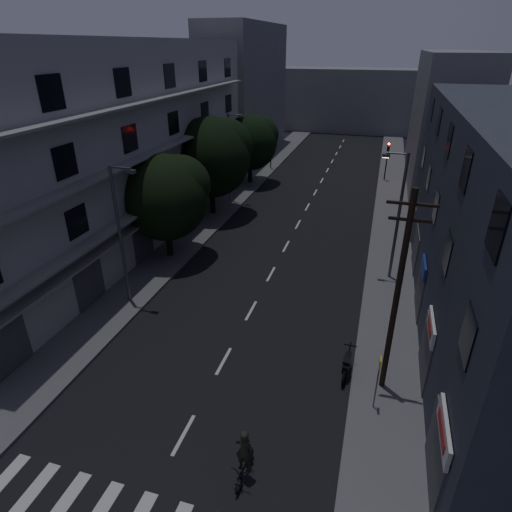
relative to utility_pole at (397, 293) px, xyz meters
The scene contains 21 objects.
ground 20.19m from the utility_pole, 111.87° to the left, with size 160.00×160.00×0.00m, color black.
sidewalk_left 23.93m from the utility_pole, 129.14° to the left, with size 3.00×90.00×0.15m, color #565659.
sidewalk_right 18.81m from the utility_pole, 89.36° to the left, with size 3.00×90.00×0.15m, color #565659.
lane_markings 25.96m from the utility_pole, 106.63° to the left, with size 0.15×60.50×0.01m.
building_left 22.39m from the utility_pole, 149.88° to the left, with size 7.00×36.00×14.00m.
building_right 8.60m from the utility_pole, 56.82° to the left, with size 6.19×28.00×11.00m.
building_far_left 45.59m from the utility_pole, 115.11° to the left, with size 6.00×20.00×16.00m, color slate.
building_far_right 35.53m from the utility_pole, 82.39° to the left, with size 6.00×20.00×13.00m, color slate.
building_far_end 63.60m from the utility_pole, 96.59° to the left, with size 24.00×8.00×10.00m, color slate.
tree_near 17.41m from the utility_pole, 148.05° to the left, with size 5.80×5.80×7.15m.
tree_mid 23.46m from the utility_pole, 129.67° to the left, with size 6.71×6.71×8.26m.
tree_far 31.59m from the utility_pole, 117.52° to the left, with size 5.69×5.69×7.04m.
traffic_signal_far_right 32.79m from the utility_pole, 91.15° to the left, with size 0.28×0.37×4.10m.
traffic_signal_far_left 36.90m from the utility_pole, 112.25° to the left, with size 0.28×0.37×4.10m.
street_lamp_left_near 14.63m from the utility_pole, 167.80° to the left, with size 1.51×0.25×8.00m.
street_lamp_right 10.25m from the utility_pole, 89.65° to the left, with size 1.51×0.25×8.00m.
street_lamp_left_far 26.19m from the utility_pole, 123.94° to the left, with size 1.51×0.25×8.00m.
utility_pole is the anchor object (origin of this frame).
bus_stop_sign 3.31m from the utility_pole, 101.99° to the right, with size 0.06×0.35×2.52m.
motorcycle 4.64m from the utility_pole, 166.28° to the left, with size 0.60×2.08×1.33m.
cyclist 8.42m from the utility_pole, 127.31° to the right, with size 0.69×1.79×2.24m.
Camera 1 is at (6.02, -8.50, 13.62)m, focal length 30.00 mm.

